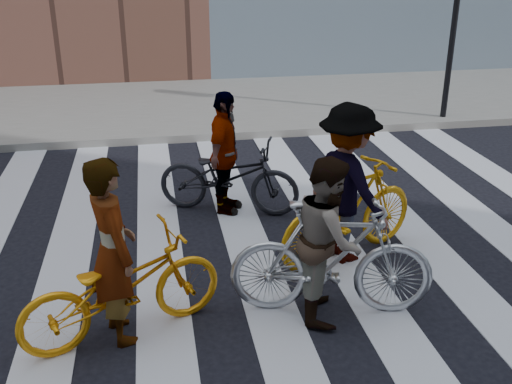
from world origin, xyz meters
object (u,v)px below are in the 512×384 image
object	(u,v)px
traffic_signal	(458,12)
rider_left	(113,251)
bike_yellow_right	(350,211)
bike_silver_mid	(332,258)
bike_dark_rear	(228,177)
rider_mid	(328,238)
rider_right	(347,184)
bike_yellow_left	(122,287)
rider_rear	(224,154)

from	to	relation	value
traffic_signal	rider_left	xyz separation A→B (m)	(-6.47, -6.28, -1.37)
bike_yellow_right	bike_silver_mid	bearing A→B (deg)	129.10
bike_dark_rear	rider_mid	distance (m)	2.75
bike_silver_mid	rider_right	size ratio (longest dim) A/B	1.07
traffic_signal	rider_left	bearing A→B (deg)	-135.85
traffic_signal	bike_yellow_left	world-z (taller)	traffic_signal
rider_rear	rider_left	bearing A→B (deg)	174.91
traffic_signal	bike_silver_mid	distance (m)	7.80
bike_yellow_right	bike_dark_rear	distance (m)	2.00
rider_left	bike_silver_mid	bearing A→B (deg)	-109.10
traffic_signal	rider_left	world-z (taller)	traffic_signal
rider_left	rider_right	distance (m)	2.83
rider_left	bike_dark_rear	bearing A→B (deg)	-47.84
bike_yellow_right	bike_dark_rear	bearing A→B (deg)	13.53
rider_mid	rider_right	world-z (taller)	rider_right
bike_yellow_left	rider_rear	distance (m)	3.02
bike_yellow_left	rider_rear	size ratio (longest dim) A/B	1.15
bike_silver_mid	bike_yellow_right	bearing A→B (deg)	-14.23
bike_silver_mid	rider_rear	size ratio (longest dim) A/B	1.18
rider_left	rider_rear	distance (m)	3.03
traffic_signal	bike_dark_rear	world-z (taller)	traffic_signal
rider_mid	rider_rear	distance (m)	2.75
bike_yellow_right	rider_right	world-z (taller)	rider_right
bike_yellow_right	rider_right	bearing A→B (deg)	65.85
bike_yellow_right	bike_dark_rear	world-z (taller)	bike_yellow_right
rider_left	rider_rear	xyz separation A→B (m)	(1.38, 2.69, -0.05)
bike_silver_mid	rider_mid	bearing A→B (deg)	102.52
bike_silver_mid	rider_mid	distance (m)	0.23
rider_left	rider_mid	xyz separation A→B (m)	(2.05, 0.03, -0.07)
bike_yellow_right	bike_dark_rear	size ratio (longest dim) A/B	1.01
bike_silver_mid	bike_dark_rear	bearing A→B (deg)	26.81
rider_mid	bike_dark_rear	bearing A→B (deg)	25.80
bike_dark_rear	rider_right	xyz separation A→B (m)	(1.17, -1.58, 0.43)
rider_right	rider_rear	world-z (taller)	rider_right
rider_left	rider_right	size ratio (longest dim) A/B	0.96
bike_silver_mid	bike_dark_rear	world-z (taller)	bike_silver_mid
bike_yellow_left	bike_yellow_right	bearing A→B (deg)	-86.81
bike_dark_rear	bike_yellow_left	bearing A→B (deg)	174.91
bike_yellow_right	rider_left	size ratio (longest dim) A/B	1.11
bike_dark_rear	rider_left	distance (m)	3.07
bike_yellow_left	rider_mid	distance (m)	2.03
bike_dark_rear	rider_left	bearing A→B (deg)	174.08
bike_silver_mid	bike_dark_rear	size ratio (longest dim) A/B	1.02
traffic_signal	rider_rear	distance (m)	6.39
bike_yellow_left	bike_dark_rear	distance (m)	3.03
bike_yellow_right	rider_left	distance (m)	2.89
bike_yellow_right	rider_left	world-z (taller)	rider_left
bike_yellow_right	traffic_signal	bearing A→B (deg)	-60.63
rider_mid	rider_right	size ratio (longest dim) A/B	0.88
bike_yellow_right	rider_mid	world-z (taller)	rider_mid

